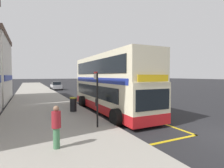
# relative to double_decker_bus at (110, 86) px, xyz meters

# --- Properties ---
(ground_plane) EXTENTS (260.00, 260.00, 0.00)m
(ground_plane) POSITION_rel_double_decker_bus_xyz_m (2.46, 24.26, -2.06)
(ground_plane) COLOR black
(pavement_near) EXTENTS (6.00, 76.00, 0.14)m
(pavement_near) POSITION_rel_double_decker_bus_xyz_m (-4.54, 24.26, -1.99)
(pavement_near) COLOR gray
(pavement_near) RESTS_ON ground
(double_decker_bus) EXTENTS (3.18, 10.70, 4.40)m
(double_decker_bus) POSITION_rel_double_decker_bus_xyz_m (0.00, 0.00, 0.00)
(double_decker_bus) COLOR beige
(double_decker_bus) RESTS_ON ground
(bus_bay_markings) EXTENTS (3.00, 13.42, 0.01)m
(bus_bay_markings) POSITION_rel_double_decker_bus_xyz_m (-0.04, -0.20, -2.06)
(bus_bay_markings) COLOR gold
(bus_bay_markings) RESTS_ON ground
(bus_stop_sign) EXTENTS (0.09, 0.51, 2.92)m
(bus_stop_sign) POSITION_rel_double_decker_bus_xyz_m (-2.56, -3.91, -0.23)
(bus_stop_sign) COLOR black
(bus_stop_sign) RESTS_ON pavement_near
(parked_car_silver_behind) EXTENTS (2.09, 4.20, 1.62)m
(parked_car_silver_behind) POSITION_rel_double_decker_bus_xyz_m (-0.69, 23.96, -1.26)
(parked_car_silver_behind) COLOR #B2B5BA
(parked_car_silver_behind) RESTS_ON ground
(parked_car_maroon_kerbside) EXTENTS (2.09, 4.20, 1.62)m
(parked_car_maroon_kerbside) POSITION_rel_double_decker_bus_xyz_m (7.13, 14.94, -1.26)
(parked_car_maroon_kerbside) COLOR maroon
(parked_car_maroon_kerbside) RESTS_ON ground
(pedestrian_waiting_near_sign) EXTENTS (0.34, 0.34, 1.60)m
(pedestrian_waiting_near_sign) POSITION_rel_double_decker_bus_xyz_m (-4.89, -5.84, -1.06)
(pedestrian_waiting_near_sign) COLOR #3F724C
(pedestrian_waiting_near_sign) RESTS_ON pavement_near
(litter_bin) EXTENTS (0.51, 0.51, 1.07)m
(litter_bin) POSITION_rel_double_decker_bus_xyz_m (-2.73, 0.66, -1.39)
(litter_bin) COLOR black
(litter_bin) RESTS_ON pavement_near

